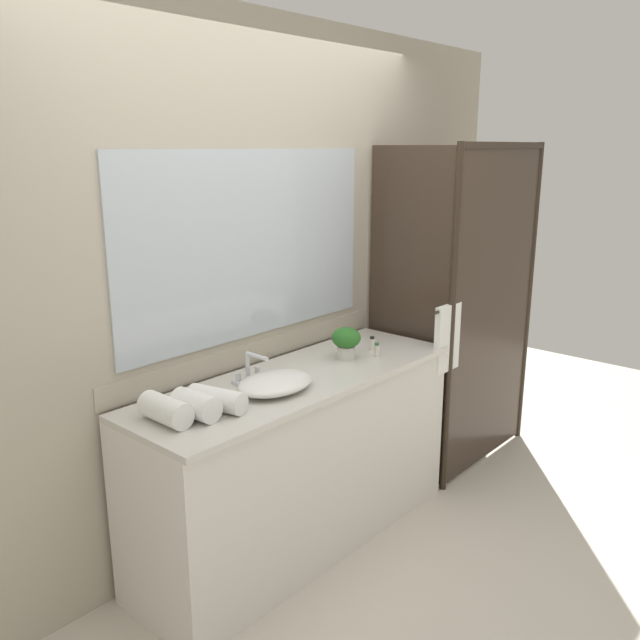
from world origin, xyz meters
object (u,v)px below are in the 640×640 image
at_px(potted_plant, 346,341).
at_px(rolled_towel_middle, 196,405).
at_px(rolled_towel_far_edge, 217,399).
at_px(rolled_towel_near_edge, 165,410).
at_px(faucet, 250,372).
at_px(amenity_bottle_lotion, 377,350).
at_px(amenity_bottle_body_wash, 372,344).
at_px(sink_basin, 275,383).

bearing_deg(potted_plant, rolled_towel_middle, -177.94).
bearing_deg(rolled_towel_far_edge, rolled_towel_near_edge, 166.53).
distance_m(faucet, rolled_towel_middle, 0.46).
height_order(faucet, amenity_bottle_lotion, faucet).
xyz_separation_m(amenity_bottle_lotion, rolled_towel_near_edge, (-1.26, 0.11, 0.02)).
bearing_deg(faucet, rolled_towel_far_edge, -155.00).
xyz_separation_m(amenity_bottle_body_wash, rolled_towel_far_edge, (-1.11, -0.02, 0.01)).
bearing_deg(faucet, amenity_bottle_lotion, -16.66).
relative_size(amenity_bottle_lotion, rolled_towel_far_edge, 0.29).
distance_m(faucet, potted_plant, 0.58).
bearing_deg(potted_plant, rolled_towel_far_edge, -177.67).
xyz_separation_m(sink_basin, rolled_towel_far_edge, (-0.32, 0.02, 0.01)).
height_order(amenity_bottle_lotion, rolled_towel_far_edge, rolled_towel_far_edge).
bearing_deg(rolled_towel_far_edge, rolled_towel_middle, 179.82).
relative_size(faucet, rolled_towel_near_edge, 0.72).
distance_m(sink_basin, rolled_towel_far_edge, 0.33).
bearing_deg(sink_basin, potted_plant, 5.56).
xyz_separation_m(potted_plant, amenity_bottle_lotion, (0.14, -0.10, -0.06)).
bearing_deg(rolled_towel_far_edge, faucet, 25.00).
bearing_deg(sink_basin, faucet, 90.00).
relative_size(amenity_bottle_body_wash, rolled_towel_far_edge, 0.30).
relative_size(potted_plant, rolled_towel_near_edge, 0.72).
distance_m(potted_plant, rolled_towel_near_edge, 1.12).
bearing_deg(amenity_bottle_body_wash, amenity_bottle_lotion, -129.54).
xyz_separation_m(potted_plant, rolled_towel_near_edge, (-1.12, 0.02, -0.04)).
height_order(rolled_towel_near_edge, rolled_towel_far_edge, rolled_towel_near_edge).
height_order(amenity_bottle_body_wash, rolled_towel_far_edge, rolled_towel_far_edge).
bearing_deg(rolled_towel_near_edge, amenity_bottle_lotion, -5.19).
height_order(sink_basin, amenity_bottle_lotion, sink_basin).
xyz_separation_m(amenity_bottle_body_wash, rolled_towel_middle, (-1.22, -0.02, 0.02)).
bearing_deg(rolled_towel_middle, potted_plant, 2.06).
relative_size(potted_plant, rolled_towel_middle, 0.84).
bearing_deg(amenity_bottle_lotion, amenity_bottle_body_wash, 50.46).
bearing_deg(rolled_towel_middle, rolled_towel_near_edge, 154.55).
height_order(sink_basin, faucet, faucet).
relative_size(amenity_bottle_body_wash, rolled_towel_near_edge, 0.32).
bearing_deg(amenity_bottle_lotion, rolled_towel_middle, 176.92).
bearing_deg(rolled_towel_far_edge, amenity_bottle_body_wash, 1.23).
relative_size(sink_basin, faucet, 2.27).
xyz_separation_m(potted_plant, amenity_bottle_body_wash, (0.21, -0.01, -0.06)).
bearing_deg(amenity_bottle_lotion, faucet, 163.34).
xyz_separation_m(amenity_bottle_lotion, rolled_towel_far_edge, (-1.04, 0.06, 0.01)).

